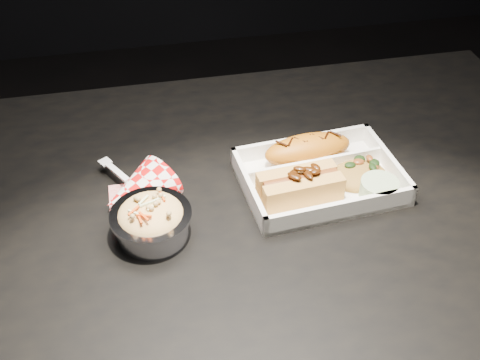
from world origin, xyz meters
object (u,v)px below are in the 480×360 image
napkin_fork (137,190)px  food_tray (319,179)px  dining_table (243,245)px  hotdog (300,184)px  fried_pastry (308,149)px  foil_coleslaw_cup (151,219)px

napkin_fork → food_tray: bearing=53.9°
dining_table → food_tray: 0.17m
food_tray → hotdog: size_ratio=1.98×
fried_pastry → hotdog: 0.09m
dining_table → hotdog: 0.15m
dining_table → fried_pastry: bearing=32.6°
hotdog → foil_coleslaw_cup: 0.24m
dining_table → napkin_fork: bearing=161.9°
dining_table → foil_coleslaw_cup: 0.19m
food_tray → fried_pastry: 0.06m
food_tray → foil_coleslaw_cup: bearing=-172.1°
food_tray → foil_coleslaw_cup: foil_coleslaw_cup is taller
food_tray → napkin_fork: (-0.29, 0.03, 0.01)m
food_tray → fried_pastry: fried_pastry is taller
hotdog → food_tray: bearing=30.4°
dining_table → food_tray: bearing=11.5°
hotdog → napkin_fork: bearing=162.1°
fried_pastry → napkin_fork: napkin_fork is taller
foil_coleslaw_cup → hotdog: bearing=7.9°
dining_table → napkin_fork: size_ratio=7.47×
foil_coleslaw_cup → fried_pastry: bearing=23.4°
dining_table → foil_coleslaw_cup: size_ratio=10.01×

